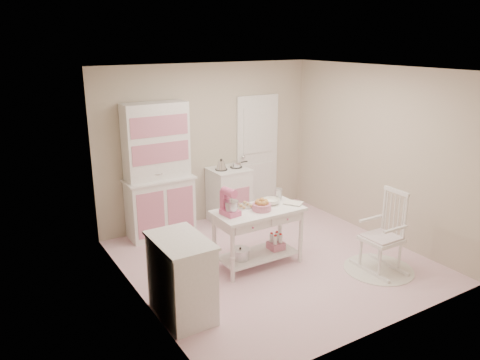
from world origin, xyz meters
The scene contains 14 objects.
room_shell centered at (0.00, 0.00, 1.65)m, with size 3.84×3.84×2.62m.
door centered at (0.95, 1.87, 1.02)m, with size 0.82×0.05×2.04m, color white.
hutch centered at (-0.98, 1.66, 1.04)m, with size 1.06×0.50×2.08m, color white.
stove centered at (0.22, 1.61, 0.46)m, with size 0.62×0.57×0.92m, color white.
base_cabinet centered at (-1.63, -0.55, 0.46)m, with size 0.54×0.84×0.92m, color white.
lace_rug centered at (1.05, -0.94, 0.01)m, with size 0.92×0.92×0.01m, color white.
rocking_chair centered at (1.05, -0.94, 0.55)m, with size 0.48×0.72×1.10m, color white.
work_table centered at (-0.24, 0.03, 0.40)m, with size 1.20×0.60×0.80m, color white.
stand_mixer centered at (-0.66, 0.05, 0.97)m, with size 0.20×0.28×0.34m, color #D45988.
cookie_tray centered at (-0.39, 0.21, 0.81)m, with size 0.34×0.24×0.02m, color silver.
bread_basket centered at (-0.22, -0.02, 0.85)m, with size 0.25×0.25×0.09m, color #C8738C.
mixing_bowl centered at (0.02, 0.11, 0.84)m, with size 0.24×0.24×0.07m, color white.
metal_pitcher centered at (0.20, 0.19, 0.89)m, with size 0.10×0.10×0.17m, color silver.
recipe_book centered at (0.21, -0.09, 0.81)m, with size 0.18×0.24×0.02m, color white.
Camera 1 is at (-3.47, -4.78, 2.98)m, focal length 35.00 mm.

